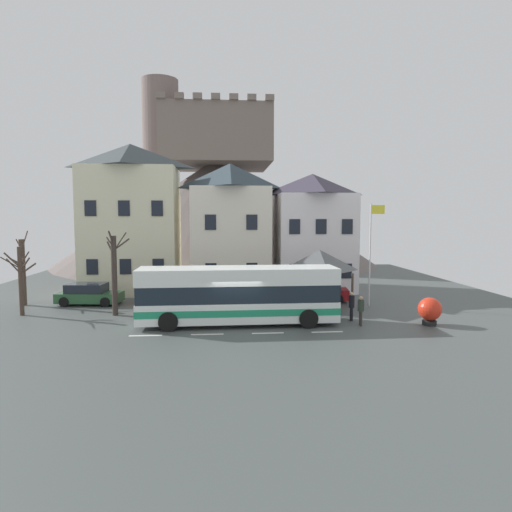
# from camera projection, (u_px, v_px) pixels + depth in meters

# --- Properties ---
(ground_plane) EXTENTS (40.00, 60.00, 0.07)m
(ground_plane) POSITION_uv_depth(u_px,v_px,m) (237.00, 328.00, 23.05)
(ground_plane) COLOR #484E4D
(townhouse_00) EXTENTS (6.92, 5.12, 11.29)m
(townhouse_00) POSITION_uv_depth(u_px,v_px,m) (132.00, 219.00, 33.43)
(townhouse_00) COLOR beige
(townhouse_00) RESTS_ON ground_plane
(townhouse_01) EXTENTS (5.94, 6.64, 10.01)m
(townhouse_01) POSITION_uv_depth(u_px,v_px,m) (230.00, 227.00, 34.82)
(townhouse_01) COLOR silver
(townhouse_01) RESTS_ON ground_plane
(townhouse_02) EXTENTS (5.86, 6.54, 9.24)m
(townhouse_02) POSITION_uv_depth(u_px,v_px,m) (312.00, 232.00, 35.31)
(townhouse_02) COLOR white
(townhouse_02) RESTS_ON ground_plane
(hilltop_castle) EXTENTS (39.59, 39.59, 21.73)m
(hilltop_castle) POSITION_uv_depth(u_px,v_px,m) (217.00, 207.00, 55.74)
(hilltop_castle) COLOR #645A57
(hilltop_castle) RESTS_ON ground_plane
(transit_bus) EXTENTS (10.68, 2.75, 3.09)m
(transit_bus) POSITION_uv_depth(u_px,v_px,m) (238.00, 296.00, 23.51)
(transit_bus) COLOR white
(transit_bus) RESTS_ON ground_plane
(bus_shelter) EXTENTS (3.60, 3.60, 3.72)m
(bus_shelter) POSITION_uv_depth(u_px,v_px,m) (320.00, 260.00, 27.79)
(bus_shelter) COLOR #473D33
(bus_shelter) RESTS_ON ground_plane
(parked_car_00) EXTENTS (4.24, 2.28, 1.40)m
(parked_car_00) POSITION_uv_depth(u_px,v_px,m) (89.00, 294.00, 29.07)
(parked_car_00) COLOR #2A5833
(parked_car_00) RESTS_ON ground_plane
(parked_car_01) EXTENTS (4.55, 2.25, 1.36)m
(parked_car_01) POSITION_uv_depth(u_px,v_px,m) (316.00, 292.00, 30.16)
(parked_car_01) COLOR maroon
(parked_car_01) RESTS_ON ground_plane
(parked_car_02) EXTENTS (4.01, 2.20, 1.40)m
(parked_car_02) POSITION_uv_depth(u_px,v_px,m) (167.00, 294.00, 29.10)
(parked_car_02) COLOR maroon
(parked_car_02) RESTS_ON ground_plane
(pedestrian_00) EXTENTS (0.32, 0.36, 1.61)m
(pedestrian_00) POSITION_uv_depth(u_px,v_px,m) (352.00, 305.00, 24.47)
(pedestrian_00) COLOR black
(pedestrian_00) RESTS_ON ground_plane
(pedestrian_01) EXTENTS (0.34, 0.34, 1.59)m
(pedestrian_01) POSITION_uv_depth(u_px,v_px,m) (361.00, 308.00, 23.24)
(pedestrian_01) COLOR #38332D
(pedestrian_01) RESTS_ON ground_plane
(pedestrian_02) EXTENTS (0.33, 0.33, 1.61)m
(pedestrian_02) POSITION_uv_depth(u_px,v_px,m) (318.00, 298.00, 26.41)
(pedestrian_02) COLOR #2D2D38
(pedestrian_02) RESTS_ON ground_plane
(public_bench) EXTENTS (1.68, 0.48, 0.87)m
(public_bench) POSITION_uv_depth(u_px,v_px,m) (292.00, 294.00, 30.22)
(public_bench) COLOR #33473D
(public_bench) RESTS_ON ground_plane
(flagpole) EXTENTS (0.95, 0.10, 6.62)m
(flagpole) POSITION_uv_depth(u_px,v_px,m) (371.00, 247.00, 28.18)
(flagpole) COLOR silver
(flagpole) RESTS_ON ground_plane
(harbour_buoy) EXTENTS (1.24, 1.24, 1.49)m
(harbour_buoy) POSITION_uv_depth(u_px,v_px,m) (430.00, 310.00, 23.40)
(harbour_buoy) COLOR black
(harbour_buoy) RESTS_ON ground_plane
(bare_tree_00) EXTENTS (1.30, 1.52, 5.01)m
(bare_tree_00) POSITION_uv_depth(u_px,v_px,m) (114.00, 273.00, 25.65)
(bare_tree_00) COLOR #382D28
(bare_tree_00) RESTS_ON ground_plane
(bare_tree_01) EXTENTS (1.78, 1.96, 4.05)m
(bare_tree_01) POSITION_uv_depth(u_px,v_px,m) (20.00, 278.00, 25.67)
(bare_tree_01) COLOR #47382D
(bare_tree_01) RESTS_ON ground_plane
(bare_tree_02) EXTENTS (0.72, 1.83, 4.87)m
(bare_tree_02) POSITION_uv_depth(u_px,v_px,m) (23.00, 271.00, 28.66)
(bare_tree_02) COLOR #47382D
(bare_tree_02) RESTS_ON ground_plane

